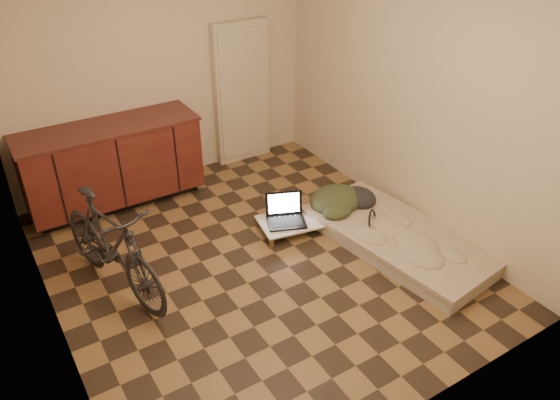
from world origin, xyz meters
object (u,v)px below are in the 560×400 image
bicycle (111,242)px  futon (398,238)px  lap_desk (294,221)px  laptop (286,216)px

bicycle → futon: size_ratio=0.78×
lap_desk → laptop: (-0.07, 0.04, 0.07)m
futon → lap_desk: (-0.71, 0.77, 0.02)m
futon → lap_desk: bearing=125.4°
lap_desk → laptop: laptop is taller
futon → laptop: size_ratio=4.18×
bicycle → laptop: bicycle is taller
lap_desk → laptop: size_ratio=1.61×
futon → laptop: 1.13m
futon → lap_desk: size_ratio=2.59×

